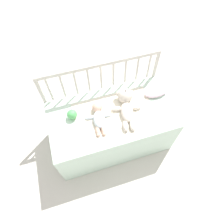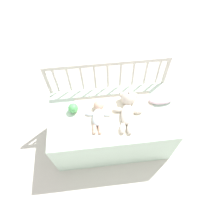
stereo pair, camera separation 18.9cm
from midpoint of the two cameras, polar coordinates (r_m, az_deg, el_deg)
name	(u,v)px [view 2 (the right image)]	position (r m, az deg, el deg)	size (l,w,h in m)	color
ground_plane	(112,138)	(2.43, 2.20, -7.66)	(12.00, 12.00, 0.00)	silver
crib_mattress	(112,127)	(2.18, 2.44, -4.63)	(1.24, 0.66, 0.55)	silver
crib_rail	(108,81)	(2.08, 1.42, 8.69)	(1.24, 0.04, 0.90)	beige
blanket	(115,117)	(1.93, 3.77, -1.69)	(0.78, 0.55, 0.01)	silver
teddy_bear	(128,106)	(1.94, 7.30, 1.45)	(0.30, 0.45, 0.15)	silver
baby	(98,115)	(1.90, -1.16, -0.97)	(0.27, 0.35, 0.10)	white
toy_ball	(73,108)	(1.94, -8.34, 0.86)	(0.10, 0.10, 0.10)	#59BF66
small_pillow	(161,99)	(2.09, 16.34, 3.29)	(0.25, 0.12, 0.06)	silver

